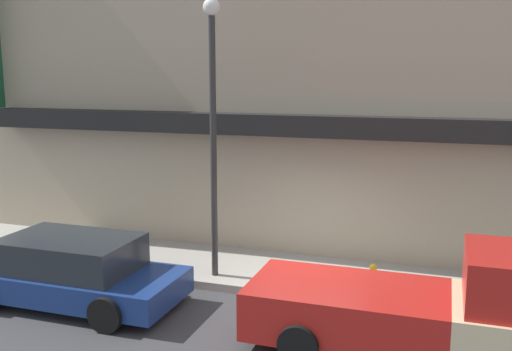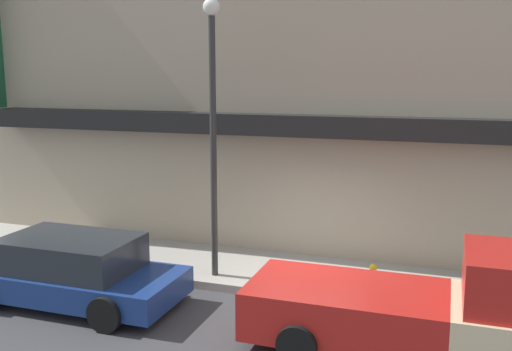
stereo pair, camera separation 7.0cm
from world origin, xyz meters
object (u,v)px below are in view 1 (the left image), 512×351
parked_car (72,271)px  fire_hydrant (373,277)px  pickup_truck (440,310)px  street_lamp (213,109)px

parked_car → fire_hydrant: 6.12m
pickup_truck → parked_car: pickup_truck is taller
fire_hydrant → street_lamp: size_ratio=0.10×
parked_car → fire_hydrant: bearing=19.8°
pickup_truck → street_lamp: bearing=158.7°
parked_car → street_lamp: 4.39m
pickup_truck → fire_hydrant: pickup_truck is taller
pickup_truck → fire_hydrant: 2.56m
fire_hydrant → street_lamp: street_lamp is taller
pickup_truck → parked_car: size_ratio=1.23×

